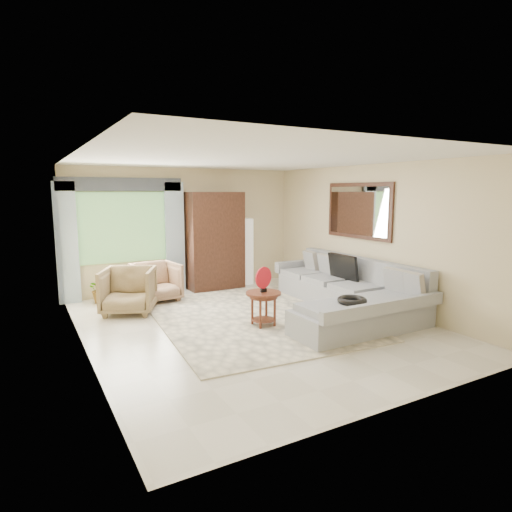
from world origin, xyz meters
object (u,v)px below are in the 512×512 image
sectional_sofa (347,297)px  floor_lamp (246,251)px  coffee_table (263,308)px  armoire (215,241)px  potted_plant (101,288)px  armchair_right (156,282)px  armchair_left (128,290)px  tv_screen (343,267)px

sectional_sofa → floor_lamp: bearing=98.3°
coffee_table → armoire: bearing=81.2°
potted_plant → armoire: size_ratio=0.26×
sectional_sofa → armchair_right: bearing=138.4°
coffee_table → floor_lamp: floor_lamp is taller
armchair_left → floor_lamp: 3.15m
tv_screen → coffee_table: (-1.94, -0.40, -0.43)m
armchair_left → potted_plant: armchair_left is taller
armchair_right → armoire: (1.47, 0.50, 0.67)m
floor_lamp → sectional_sofa: bearing=-81.7°
armchair_left → armchair_right: size_ratio=1.07×
tv_screen → floor_lamp: (-0.70, 2.53, 0.03)m
potted_plant → armchair_right: bearing=-24.0°
armoire → tv_screen: bearing=-58.7°
coffee_table → floor_lamp: 3.21m
armoire → floor_lamp: 0.86m
potted_plant → armoire: (2.41, 0.08, 0.78)m
tv_screen → potted_plant: 4.61m
floor_lamp → armchair_right: bearing=-166.1°
armchair_left → floor_lamp: size_ratio=0.59×
sectional_sofa → potted_plant: 4.61m
armchair_left → potted_plant: size_ratio=1.62×
armchair_left → potted_plant: bearing=131.7°
coffee_table → armchair_left: armchair_left is taller
armoire → floor_lamp: bearing=4.3°
tv_screen → armoire: bearing=121.3°
sectional_sofa → armchair_right: 3.61m
tv_screen → armchair_right: tv_screen is taller
coffee_table → armchair_right: 2.58m
coffee_table → armchair_right: size_ratio=0.67×
armchair_left → coffee_table: bearing=-22.0°
sectional_sofa → armoire: bearing=113.1°
floor_lamp → armchair_left: bearing=-159.0°
sectional_sofa → coffee_table: 1.68m
potted_plant → floor_lamp: size_ratio=0.36×
armchair_right → potted_plant: (-0.94, 0.42, -0.10)m
coffee_table → armchair_left: size_ratio=0.63×
armchair_left → floor_lamp: floor_lamp is taller
tv_screen → sectional_sofa: bearing=-121.7°
armchair_left → potted_plant: (-0.29, 0.98, -0.13)m
tv_screen → armchair_right: 3.58m
sectional_sofa → coffee_table: sectional_sofa is taller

